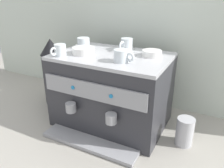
% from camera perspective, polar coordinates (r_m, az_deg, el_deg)
% --- Properties ---
extents(ground_plane, '(4.00, 4.00, 0.00)m').
position_cam_1_polar(ground_plane, '(1.43, 0.00, -9.24)').
color(ground_plane, '#9E998E').
extents(tiled_backsplash_wall, '(2.80, 0.03, 1.01)m').
position_cam_1_polar(tiled_backsplash_wall, '(1.56, 6.21, 13.40)').
color(tiled_backsplash_wall, silver).
rests_on(tiled_backsplash_wall, ground_plane).
extents(espresso_machine, '(0.63, 0.54, 0.43)m').
position_cam_1_polar(espresso_machine, '(1.33, -0.09, -1.61)').
color(espresso_machine, '#2D2D33').
rests_on(espresso_machine, ground_plane).
extents(ceramic_cup_0, '(0.06, 0.10, 0.06)m').
position_cam_1_polar(ceramic_cup_0, '(1.26, -13.09, 8.33)').
color(ceramic_cup_0, silver).
rests_on(ceramic_cup_0, espresso_machine).
extents(ceramic_cup_1, '(0.11, 0.08, 0.06)m').
position_cam_1_polar(ceramic_cup_1, '(1.13, 2.52, 7.13)').
color(ceramic_cup_1, silver).
rests_on(ceramic_cup_1, espresso_machine).
extents(ceramic_cup_2, '(0.10, 0.08, 0.06)m').
position_cam_1_polar(ceramic_cup_2, '(1.42, -7.30, 10.35)').
color(ceramic_cup_2, silver).
rests_on(ceramic_cup_2, espresso_machine).
extents(ceramic_cup_3, '(0.07, 0.11, 0.07)m').
position_cam_1_polar(ceramic_cup_3, '(1.35, 3.62, 9.97)').
color(ceramic_cup_3, silver).
rests_on(ceramic_cup_3, espresso_machine).
extents(ceramic_bowl_0, '(0.11, 0.11, 0.03)m').
position_cam_1_polar(ceramic_bowl_0, '(1.24, 10.05, 7.63)').
color(ceramic_bowl_0, white).
rests_on(ceramic_bowl_0, espresso_machine).
extents(ceramic_bowl_1, '(0.13, 0.13, 0.04)m').
position_cam_1_polar(ceramic_bowl_1, '(1.28, -7.21, 8.32)').
color(ceramic_bowl_1, white).
rests_on(ceramic_bowl_1, espresso_machine).
extents(coffee_grinder, '(0.15, 0.15, 0.46)m').
position_cam_1_polar(coffee_grinder, '(1.62, -14.67, 3.19)').
color(coffee_grinder, black).
rests_on(coffee_grinder, ground_plane).
extents(milk_pitcher, '(0.09, 0.09, 0.15)m').
position_cam_1_polar(milk_pitcher, '(1.26, 17.89, -11.37)').
color(milk_pitcher, '#B7B7BC').
rests_on(milk_pitcher, ground_plane).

